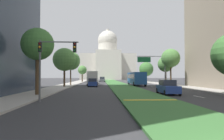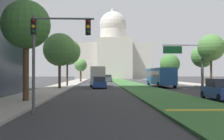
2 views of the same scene
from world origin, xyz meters
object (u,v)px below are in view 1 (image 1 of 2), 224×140
street_tree_right_far (165,64)px  sedan_far_horizon (102,79)px  city_bus (136,78)px  street_tree_left_mid (64,60)px  sedan_midblock (92,83)px  box_truck_delivery (93,78)px  street_tree_right_mid (171,58)px  street_tree_left_near (38,45)px  street_tree_right_distant (146,69)px  street_tree_left_far (71,61)px  overhead_guide_sign (154,64)px  street_tree_left_distant (82,70)px  capitol_building (108,63)px  sedan_distant (94,80)px  traffic_light_near_left (50,57)px  sedan_lead_stopped (168,87)px

street_tree_right_far → sedan_far_horizon: 32.18m
city_bus → street_tree_left_mid: bearing=-157.8°
sedan_midblock → box_truck_delivery: box_truck_delivery is taller
street_tree_right_mid → street_tree_left_mid: bearing=-174.9°
street_tree_left_near → street_tree_right_distant: 51.67m
street_tree_left_mid → street_tree_right_far: 22.10m
street_tree_left_near → street_tree_right_mid: (21.39, 19.12, 0.22)m
street_tree_left_near → street_tree_left_far: street_tree_left_far is taller
street_tree_right_far → sedan_midblock: (-16.15, -3.37, -3.95)m
street_tree_right_mid → overhead_guide_sign: bearing=160.9°
sedan_far_horizon → box_truck_delivery: size_ratio=0.66×
street_tree_left_near → street_tree_right_distant: street_tree_left_near is taller
overhead_guide_sign → street_tree_left_distant: size_ratio=1.16×
overhead_guide_sign → street_tree_right_mid: size_ratio=0.84×
city_bus → capitol_building: bearing=92.9°
street_tree_left_near → street_tree_left_mid: size_ratio=0.99×
sedan_midblock → sedan_far_horizon: bearing=86.0°
street_tree_left_far → street_tree_left_distant: street_tree_left_far is taller
sedan_far_horizon → box_truck_delivery: box_truck_delivery is taller
overhead_guide_sign → street_tree_left_far: 18.42m
street_tree_left_far → sedan_distant: street_tree_left_far is taller
sedan_midblock → street_tree_right_far: bearing=11.8°
street_tree_left_far → street_tree_right_distant: 31.63m
street_tree_left_distant → traffic_light_near_left: bearing=-88.0°
sedan_distant → street_tree_left_distant: bearing=111.6°
street_tree_left_mid → city_bus: 16.48m
street_tree_right_far → box_truck_delivery: (-16.32, 2.64, -3.05)m
overhead_guide_sign → sedan_far_horizon: 33.19m
street_tree_right_distant → sedan_far_horizon: size_ratio=1.62×
street_tree_right_far → street_tree_right_mid: bearing=-90.3°
street_tree_right_far → street_tree_right_distant: (0.94, 23.95, -0.31)m
overhead_guide_sign → city_bus: 5.38m
street_tree_left_mid → capitol_building: bearing=82.3°
street_tree_left_near → city_bus: 27.91m
overhead_guide_sign → box_truck_delivery: (-13.16, 5.06, -2.99)m
traffic_light_near_left → street_tree_left_far: bearing=94.7°
street_tree_left_far → city_bus: street_tree_left_far is taller
street_tree_left_distant → street_tree_left_far: bearing=-91.4°
capitol_building → street_tree_right_distant: capitol_building is taller
sedan_distant → street_tree_left_far: bearing=-112.1°
capitol_building → street_tree_right_mid: size_ratio=3.97×
street_tree_right_far → sedan_midblock: size_ratio=1.49×
street_tree_left_near → sedan_lead_stopped: (14.90, 1.25, -4.80)m
overhead_guide_sign → street_tree_right_distant: bearing=81.2°
capitol_building → box_truck_delivery: (-6.01, -73.70, -8.20)m
capitol_building → overhead_guide_sign: capitol_building is taller
street_tree_right_mid → sedan_distant: (-16.23, 17.00, -4.98)m
sedan_lead_stopped → sedan_far_horizon: size_ratio=1.05×
sedan_distant → overhead_guide_sign: bearing=-50.6°
sedan_lead_stopped → sedan_far_horizon: bearing=98.4°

